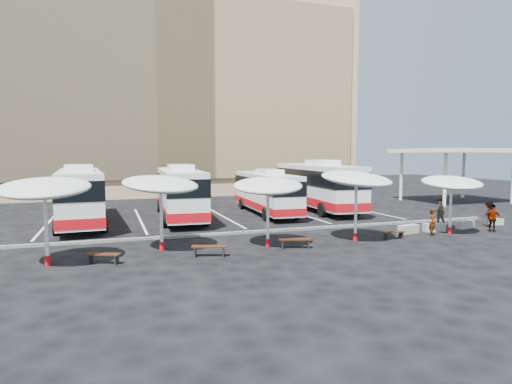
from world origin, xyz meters
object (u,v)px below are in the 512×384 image
object	(u,v)px
sunshade_0	(45,188)
passenger_0	(433,223)
wood_bench_0	(103,256)
wood_bench_3	(394,233)
bus_0	(80,193)
conc_bench_0	(408,229)
passenger_2	(492,218)
passenger_3	(489,214)
bus_1	(180,190)
wood_bench_1	(209,248)
conc_bench_2	(465,225)
sunshade_3	(356,179)
wood_bench_2	(295,241)
conc_bench_3	(494,222)
sunshade_2	(268,186)
bus_3	(316,184)
sunshade_4	(452,183)
conc_bench_1	(434,227)
sunshade_1	(161,185)
passenger_1	(439,211)
bus_2	(266,191)

from	to	relation	value
sunshade_0	passenger_0	bearing A→B (deg)	0.27
wood_bench_0	wood_bench_3	distance (m)	14.99
bus_0	passenger_0	world-z (taller)	bus_0
sunshade_0	conc_bench_0	bearing A→B (deg)	3.50
passenger_2	passenger_3	size ratio (longest dim) A/B	1.01
passenger_3	sunshade_0	bearing A→B (deg)	-4.02
bus_1	wood_bench_3	xyz separation A→B (m)	(9.83, -11.81, -1.69)
wood_bench_1	conc_bench_2	distance (m)	16.96
wood_bench_0	passenger_3	bearing A→B (deg)	4.70
sunshade_3	passenger_0	size ratio (longest dim) A/B	3.07
wood_bench_0	conc_bench_2	size ratio (longest dim) A/B	1.15
wood_bench_2	conc_bench_0	world-z (taller)	conc_bench_0
conc_bench_0	conc_bench_3	xyz separation A→B (m)	(7.37, 0.69, -0.04)
wood_bench_0	wood_bench_3	world-z (taller)	wood_bench_0
wood_bench_2	passenger_2	xyz separation A→B (m)	(13.05, 0.34, 0.45)
bus_1	sunshade_2	xyz separation A→B (m)	(2.63, -11.38, 1.06)
bus_1	conc_bench_3	distance (m)	21.62
bus_3	sunshade_2	size ratio (longest dim) A/B	3.09
sunshade_4	conc_bench_1	distance (m)	2.90
sunshade_2	conc_bench_1	distance (m)	11.37
bus_1	conc_bench_1	bearing A→B (deg)	-34.32
conc_bench_0	conc_bench_1	size ratio (longest dim) A/B	1.02
sunshade_4	wood_bench_2	distance (m)	10.56
sunshade_4	wood_bench_2	size ratio (longest dim) A/B	2.58
wood_bench_0	wood_bench_2	size ratio (longest dim) A/B	0.89
sunshade_1	passenger_1	distance (m)	18.15
conc_bench_0	passenger_3	size ratio (longest dim) A/B	0.82
sunshade_2	wood_bench_3	xyz separation A→B (m)	(7.20, -0.43, -2.75)
passenger_0	sunshade_2	bearing A→B (deg)	130.89
bus_2	sunshade_0	xyz separation A→B (m)	(-14.13, -11.99, 1.45)
sunshade_0	sunshade_1	xyz separation A→B (m)	(4.84, 1.34, -0.04)
wood_bench_2	passenger_3	bearing A→B (deg)	7.16
sunshade_1	conc_bench_0	xyz separation A→B (m)	(14.23, -0.18, -2.94)
wood_bench_3	passenger_1	xyz separation A→B (m)	(5.60, 2.85, 0.62)
sunshade_0	passenger_1	size ratio (longest dim) A/B	2.19
bus_1	conc_bench_2	size ratio (longest dim) A/B	9.80
bus_0	wood_bench_1	bearing A→B (deg)	-66.47
wood_bench_1	wood_bench_3	world-z (taller)	wood_bench_1
passenger_3	sunshade_4	bearing A→B (deg)	7.75
sunshade_3	sunshade_4	xyz separation A→B (m)	(6.39, 0.05, -0.34)
bus_3	sunshade_2	distance (m)	15.46
bus_1	wood_bench_2	size ratio (longest dim) A/B	7.59
sunshade_0	conc_bench_1	bearing A→B (deg)	3.36
bus_2	bus_3	size ratio (longest dim) A/B	0.83
bus_3	sunshade_1	distance (m)	18.37
wood_bench_1	wood_bench_2	distance (m)	4.39
sunshade_0	conc_bench_1	xyz separation A→B (m)	(20.97, 1.23, -2.99)
wood_bench_3	passenger_2	size ratio (longest dim) A/B	0.83
bus_1	passenger_2	xyz separation A→B (m)	(16.82, -11.83, -1.18)
conc_bench_2	passenger_2	xyz separation A→B (m)	(0.60, -1.45, 0.58)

